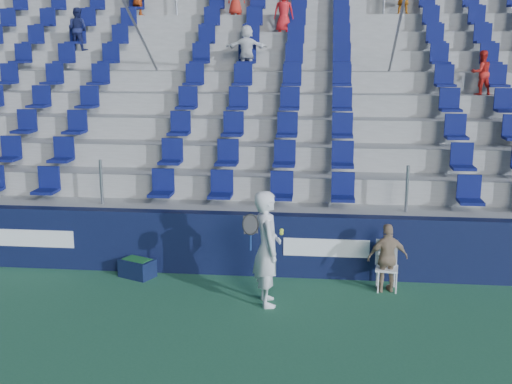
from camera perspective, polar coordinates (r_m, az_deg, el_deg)
ground at (r=9.63m, az=-3.07°, el=-13.56°), size 70.00×70.00×0.00m
sponsor_wall at (r=12.32m, az=-0.74°, el=-4.63°), size 24.00×0.32×1.20m
grandstand at (r=16.97m, az=1.30°, el=5.42°), size 24.00×8.17×6.63m
tennis_player at (r=10.77m, az=1.00°, el=-5.02°), size 0.72×0.81×1.97m
line_judge_chair at (r=11.84m, az=11.53°, el=-6.08°), size 0.44×0.45×0.89m
line_judge at (r=11.67m, az=11.62°, el=-5.76°), size 0.78×0.45×1.25m
ball_bin at (r=12.49m, az=-10.51°, el=-6.57°), size 0.74×0.64×0.35m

